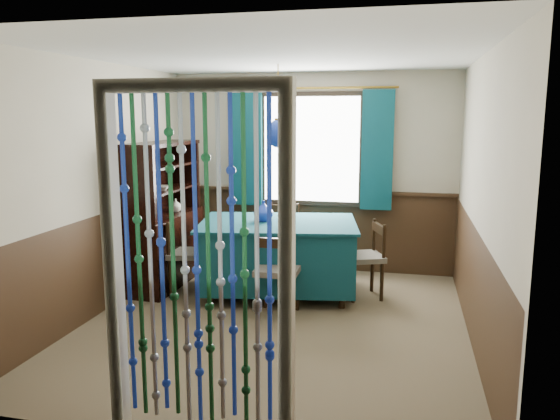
% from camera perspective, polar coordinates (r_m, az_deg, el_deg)
% --- Properties ---
extents(floor, '(4.00, 4.00, 0.00)m').
position_cam_1_polar(floor, '(5.35, -0.52, -11.78)').
color(floor, brown).
rests_on(floor, ground).
extents(ceiling, '(4.00, 4.00, 0.00)m').
position_cam_1_polar(ceiling, '(5.00, -0.57, 15.91)').
color(ceiling, silver).
rests_on(ceiling, ground).
extents(wall_back, '(3.60, 0.00, 3.60)m').
position_cam_1_polar(wall_back, '(6.97, 3.35, 3.92)').
color(wall_back, '#B7AE96').
rests_on(wall_back, ground).
extents(wall_front, '(3.60, 0.00, 3.60)m').
position_cam_1_polar(wall_front, '(3.15, -9.18, -3.59)').
color(wall_front, '#B7AE96').
rests_on(wall_front, ground).
extents(wall_left, '(0.00, 4.00, 4.00)m').
position_cam_1_polar(wall_left, '(5.72, -18.37, 2.10)').
color(wall_left, '#B7AE96').
rests_on(wall_left, ground).
extents(wall_right, '(0.00, 4.00, 4.00)m').
position_cam_1_polar(wall_right, '(4.92, 20.26, 0.80)').
color(wall_right, '#B7AE96').
rests_on(wall_right, ground).
extents(wainscot_back, '(3.60, 0.00, 3.60)m').
position_cam_1_polar(wainscot_back, '(7.07, 3.27, -2.15)').
color(wainscot_back, '#362314').
rests_on(wainscot_back, ground).
extents(wainscot_front, '(3.60, 0.00, 3.60)m').
position_cam_1_polar(wainscot_front, '(3.42, -8.72, -15.86)').
color(wainscot_front, '#362314').
rests_on(wainscot_front, ground).
extents(wainscot_left, '(0.00, 4.00, 4.00)m').
position_cam_1_polar(wainscot_left, '(5.85, -17.84, -5.19)').
color(wainscot_left, '#362314').
rests_on(wainscot_left, ground).
extents(wainscot_right, '(0.00, 4.00, 4.00)m').
position_cam_1_polar(wainscot_right, '(5.09, 19.58, -7.56)').
color(wainscot_right, '#362314').
rests_on(wainscot_right, ground).
extents(window, '(1.32, 0.12, 1.42)m').
position_cam_1_polar(window, '(6.89, 3.30, 6.35)').
color(window, black).
rests_on(window, wall_back).
extents(doorway, '(1.16, 0.12, 2.18)m').
position_cam_1_polar(doorway, '(3.26, -8.68, -6.78)').
color(doorway, silver).
rests_on(doorway, ground).
extents(dining_table, '(1.87, 1.45, 0.82)m').
position_cam_1_polar(dining_table, '(6.06, -0.19, -4.49)').
color(dining_table, '#0D3D47').
rests_on(dining_table, floor).
extents(chair_near, '(0.43, 0.41, 0.85)m').
position_cam_1_polar(chair_near, '(5.41, -0.29, -6.44)').
color(chair_near, black).
rests_on(chair_near, floor).
extents(chair_far, '(0.47, 0.45, 0.88)m').
position_cam_1_polar(chair_far, '(6.83, 0.05, -2.85)').
color(chair_far, black).
rests_on(chair_far, floor).
extents(chair_left, '(0.49, 0.50, 0.84)m').
position_cam_1_polar(chair_left, '(6.18, -9.99, -4.54)').
color(chair_left, black).
rests_on(chair_left, floor).
extents(chair_right, '(0.52, 0.53, 0.84)m').
position_cam_1_polar(chair_right, '(6.04, 8.98, -4.90)').
color(chair_right, black).
rests_on(chair_right, floor).
extents(sideboard, '(0.47, 1.29, 1.67)m').
position_cam_1_polar(sideboard, '(6.53, -11.99, -2.63)').
color(sideboard, black).
rests_on(sideboard, floor).
extents(pendant_lamp, '(0.24, 0.24, 0.87)m').
position_cam_1_polar(pendant_lamp, '(5.87, -0.20, 8.01)').
color(pendant_lamp, olive).
rests_on(pendant_lamp, ceiling).
extents(vase_table, '(0.26, 0.26, 0.21)m').
position_cam_1_polar(vase_table, '(6.02, -1.74, -0.19)').
color(vase_table, '#16309B').
rests_on(vase_table, dining_table).
extents(bowl_shelf, '(0.28, 0.28, 0.06)m').
position_cam_1_polar(bowl_shelf, '(6.24, -12.38, 2.27)').
color(bowl_shelf, beige).
rests_on(bowl_shelf, sideboard).
extents(vase_sideboard, '(0.18, 0.18, 0.17)m').
position_cam_1_polar(vase_sideboard, '(6.63, -10.86, 0.58)').
color(vase_sideboard, beige).
rests_on(vase_sideboard, sideboard).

